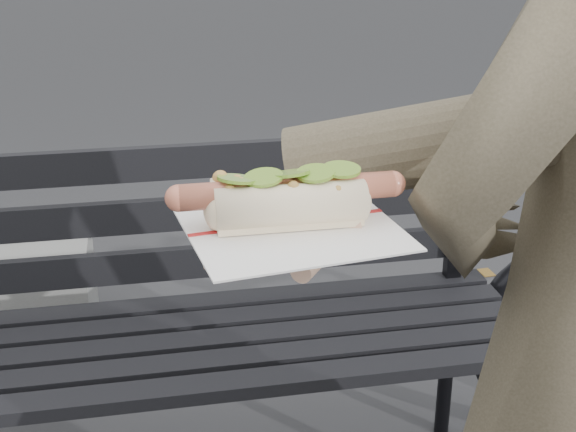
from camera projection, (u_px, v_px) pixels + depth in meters
name	position (u px, v px, depth m)	size (l,w,h in m)	color
park_bench	(192.00, 307.00, 1.85)	(1.50, 0.44, 0.88)	black
held_hotdog	(466.00, 150.00, 0.83)	(0.64, 0.31, 0.20)	#453F2E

